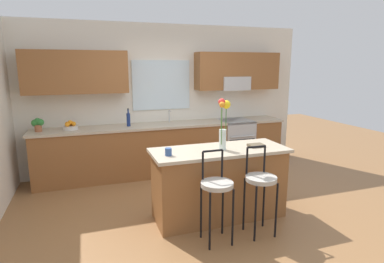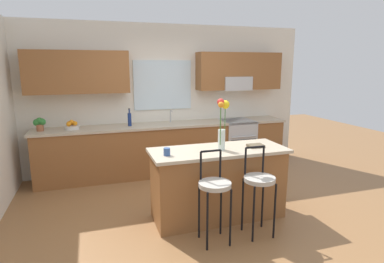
# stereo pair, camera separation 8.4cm
# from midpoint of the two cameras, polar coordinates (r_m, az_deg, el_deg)

# --- Properties ---
(ground_plane) EXTENTS (14.00, 14.00, 0.00)m
(ground_plane) POSITION_cam_midpoint_polar(r_m,az_deg,el_deg) (4.51, 0.44, -14.02)
(ground_plane) COLOR olive
(back_wall_assembly) EXTENTS (5.60, 0.50, 2.70)m
(back_wall_assembly) POSITION_cam_midpoint_polar(r_m,az_deg,el_deg) (5.99, -5.62, 7.35)
(back_wall_assembly) COLOR silver
(back_wall_assembly) RESTS_ON ground
(counter_run) EXTENTS (4.56, 0.64, 0.92)m
(counter_run) POSITION_cam_midpoint_polar(r_m,az_deg,el_deg) (5.89, -5.02, -3.00)
(counter_run) COLOR brown
(counter_run) RESTS_ON ground
(sink_faucet) EXTENTS (0.02, 0.13, 0.23)m
(sink_faucet) POSITION_cam_midpoint_polar(r_m,az_deg,el_deg) (5.93, -4.47, 2.99)
(sink_faucet) COLOR #B7BABC
(sink_faucet) RESTS_ON counter_run
(oven_range) EXTENTS (0.60, 0.64, 0.92)m
(oven_range) POSITION_cam_midpoint_polar(r_m,az_deg,el_deg) (6.33, 7.30, -2.06)
(oven_range) COLOR #B7BABC
(oven_range) RESTS_ON ground
(kitchen_island) EXTENTS (1.75, 0.69, 0.92)m
(kitchen_island) POSITION_cam_midpoint_polar(r_m,az_deg,el_deg) (4.20, 4.28, -9.14)
(kitchen_island) COLOR brown
(kitchen_island) RESTS_ON ground
(bar_stool_near) EXTENTS (0.36, 0.36, 1.04)m
(bar_stool_near) POSITION_cam_midpoint_polar(r_m,az_deg,el_deg) (3.56, 3.76, -10.12)
(bar_stool_near) COLOR black
(bar_stool_near) RESTS_ON ground
(bar_stool_middle) EXTENTS (0.36, 0.36, 1.04)m
(bar_stool_middle) POSITION_cam_midpoint_polar(r_m,az_deg,el_deg) (3.80, 11.54, -8.94)
(bar_stool_middle) COLOR black
(bar_stool_middle) RESTS_ON ground
(flower_vase) EXTENTS (0.17, 0.13, 0.65)m
(flower_vase) POSITION_cam_midpoint_polar(r_m,az_deg,el_deg) (3.96, 5.03, 1.77)
(flower_vase) COLOR silver
(flower_vase) RESTS_ON kitchen_island
(mug_ceramic) EXTENTS (0.08, 0.08, 0.09)m
(mug_ceramic) POSITION_cam_midpoint_polar(r_m,az_deg,el_deg) (3.76, -4.89, -3.65)
(mug_ceramic) COLOR #33518C
(mug_ceramic) RESTS_ON kitchen_island
(cookbook) EXTENTS (0.20, 0.15, 0.03)m
(cookbook) POSITION_cam_midpoint_polar(r_m,az_deg,el_deg) (4.24, 10.85, -2.46)
(cookbook) COLOR brown
(cookbook) RESTS_ON kitchen_island
(fruit_bowl_oranges) EXTENTS (0.24, 0.24, 0.16)m
(fruit_bowl_oranges) POSITION_cam_midpoint_polar(r_m,az_deg,el_deg) (5.63, -21.34, 0.88)
(fruit_bowl_oranges) COLOR silver
(fruit_bowl_oranges) RESTS_ON counter_run
(bottle_olive_oil) EXTENTS (0.06, 0.06, 0.31)m
(bottle_olive_oil) POSITION_cam_midpoint_polar(r_m,az_deg,el_deg) (5.65, -11.73, 2.17)
(bottle_olive_oil) COLOR navy
(bottle_olive_oil) RESTS_ON counter_run
(potted_plant_small) EXTENTS (0.19, 0.13, 0.22)m
(potted_plant_small) POSITION_cam_midpoint_polar(r_m,az_deg,el_deg) (5.66, -26.27, 1.25)
(potted_plant_small) COLOR #9E5B3D
(potted_plant_small) RESTS_ON counter_run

